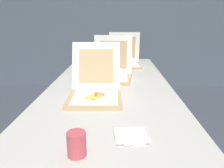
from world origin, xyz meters
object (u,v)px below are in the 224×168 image
Objects in this scene: napkin_pile at (131,136)px; cup_white_mid at (75,79)px; pizza_box_front at (95,91)px; cup_white_far at (92,69)px; pizza_box_middle at (111,73)px; table at (110,89)px; cup_printed_front at (77,144)px; pizza_box_back at (125,61)px.

cup_white_mid is at bearing 115.51° from napkin_pile.
cup_white_far is at bearing 95.78° from pizza_box_front.
napkin_pile is at bearing -64.49° from cup_white_mid.
pizza_box_middle is 6.37× the size of cup_white_far.
pizza_box_front is 7.95× the size of cup_white_mid.
pizza_box_middle reaches higher than table.
cup_white_mid is at bearing 100.97° from cup_printed_front.
pizza_box_front is 2.88× the size of napkin_pile.
pizza_box_middle is at bearing 24.83° from cup_white_mid.
pizza_box_middle reaches higher than napkin_pile.
pizza_box_back is 0.83m from cup_white_mid.
pizza_box_back reaches higher than cup_white_far.
pizza_box_middle reaches higher than pizza_box_front.
table is 6.14× the size of pizza_box_middle.
cup_printed_front reaches higher than cup_white_far.
cup_printed_front is (-0.10, -0.98, 0.09)m from table.
pizza_box_back reaches higher than pizza_box_front.
pizza_box_front is at bearing -103.88° from pizza_box_back.
cup_printed_front is at bearing -95.64° from table.
pizza_box_back is at bearing 82.35° from pizza_box_middle.
cup_white_mid reaches higher than napkin_pile.
pizza_box_front is at bearing -60.63° from cup_white_mid.
pizza_box_middle reaches higher than cup_printed_front.
pizza_box_middle is at bearing 85.13° from cup_printed_front.
cup_white_far is 1.41m from cup_printed_front.
table is at bearing -65.48° from cup_white_far.
pizza_box_middle is 2.31× the size of napkin_pile.
cup_printed_front is (0.10, -1.41, 0.02)m from cup_white_far.
cup_printed_front is at bearing -146.60° from napkin_pile.
pizza_box_front reaches higher than cup_white_mid.
pizza_box_back is 3.75× the size of cup_printed_front.
napkin_pile is at bearing -69.44° from pizza_box_front.
pizza_box_back reaches higher than cup_white_mid.
pizza_box_front is 0.41m from cup_white_mid.
napkin_pile is (0.12, -1.02, -0.05)m from pizza_box_middle.
table is at bearing -84.92° from pizza_box_middle.
pizza_box_front is at bearing -94.97° from pizza_box_middle.
pizza_box_front is at bearing -82.12° from cup_white_far.
pizza_box_back is (0.14, 0.76, 0.09)m from table.
cup_printed_front reaches higher than table.
cup_white_mid is 0.36× the size of napkin_pile.
napkin_pile is (0.22, -0.52, -0.05)m from pizza_box_front.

